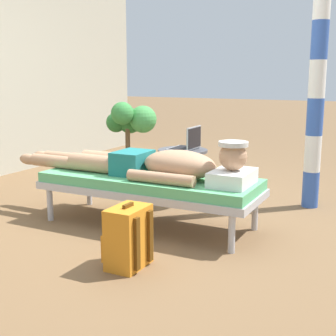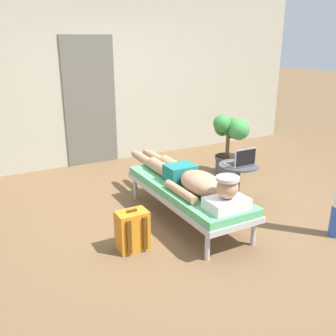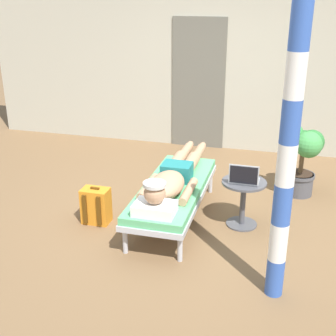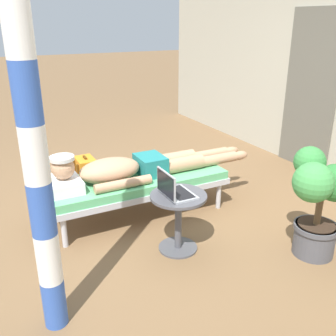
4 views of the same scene
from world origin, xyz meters
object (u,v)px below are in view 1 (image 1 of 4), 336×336
at_px(potted_plant, 130,134).
at_px(porch_post, 317,79).
at_px(side_table, 183,166).
at_px(backpack, 128,238).
at_px(lounge_chair, 149,184).
at_px(laptop, 188,144).
at_px(person_reclining, 154,164).

relative_size(potted_plant, porch_post, 0.39).
bearing_deg(potted_plant, porch_post, -95.61).
bearing_deg(side_table, potted_plant, 57.69).
xyz_separation_m(backpack, porch_post, (1.98, -0.79, 0.99)).
height_order(lounge_chair, backpack, backpack).
bearing_deg(backpack, porch_post, -21.76).
relative_size(side_table, backpack, 1.23).
bearing_deg(laptop, lounge_chair, -179.55).
bearing_deg(person_reclining, side_table, 7.58).
xyz_separation_m(side_table, potted_plant, (0.61, 0.97, 0.20)).
height_order(laptop, potted_plant, potted_plant).
height_order(side_table, backpack, side_table).
relative_size(side_table, laptop, 1.69).
distance_m(laptop, porch_post, 1.32).
relative_size(laptop, backpack, 0.73).
xyz_separation_m(laptop, backpack, (-1.57, -0.30, -0.39)).
height_order(laptop, backpack, laptop).
height_order(lounge_chair, porch_post, porch_post).
relative_size(person_reclining, backpack, 5.12).
height_order(person_reclining, backpack, person_reclining).
bearing_deg(side_table, lounge_chair, -175.73).
relative_size(lounge_chair, person_reclining, 0.84).
bearing_deg(potted_plant, backpack, -148.79).
height_order(lounge_chair, person_reclining, person_reclining).
relative_size(side_table, porch_post, 0.22).
height_order(side_table, potted_plant, potted_plant).
height_order(person_reclining, side_table, person_reclining).
distance_m(lounge_chair, side_table, 0.77).
distance_m(side_table, potted_plant, 1.17).
bearing_deg(laptop, side_table, 90.00).
bearing_deg(potted_plant, person_reclining, -142.15).
distance_m(side_table, laptop, 0.23).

